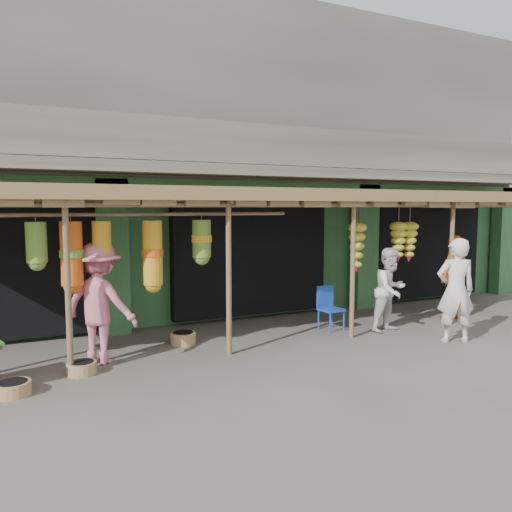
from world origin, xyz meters
name	(u,v)px	position (x,y,z in m)	size (l,w,h in m)	color
ground	(300,341)	(0.00, 0.00, 0.00)	(80.00, 80.00, 0.00)	#514C47
building	(208,173)	(0.00, 4.87, 3.37)	(16.40, 6.80, 7.00)	gray
awning	(273,202)	(-0.16, 0.80, 2.57)	(14.00, 2.70, 2.79)	brown
blue_chair	(329,305)	(0.99, 0.56, 0.49)	(0.46, 0.47, 0.88)	#1A42AE
basket_left	(82,368)	(-3.85, -0.17, 0.09)	(0.43, 0.43, 0.18)	#8D6240
basket_mid	(13,389)	(-4.76, -0.67, 0.09)	(0.46, 0.46, 0.18)	#9B8245
basket_right	(183,338)	(-2.00, 0.77, 0.10)	(0.46, 0.46, 0.21)	#A3754C
person_front	(456,290)	(2.53, -1.24, 0.96)	(0.70, 0.46, 1.91)	silver
person_right	(391,290)	(2.00, -0.10, 0.83)	(0.81, 0.63, 1.67)	silver
person_vendor	(455,277)	(4.00, 0.15, 0.93)	(1.09, 0.45, 1.86)	orange
person_shopper	(100,303)	(-3.50, 0.27, 0.96)	(1.24, 0.71, 1.92)	#C86A7E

